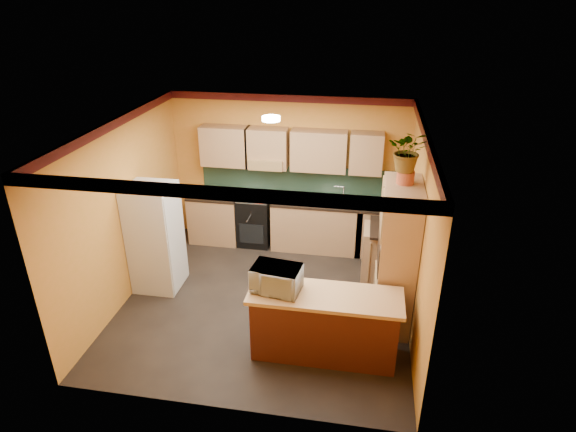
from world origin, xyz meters
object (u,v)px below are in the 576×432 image
object	(u,v)px
stove	(255,220)
fridge	(155,238)
base_cabinets_back	(289,223)
pantry	(397,258)
breakfast_bar	(324,327)
microwave	(276,278)

from	to	relation	value
stove	fridge	xyz separation A→B (m)	(-1.17, -1.64, 0.39)
base_cabinets_back	fridge	size ratio (longest dim) A/B	2.15
stove	pantry	bearing A→B (deg)	-39.23
breakfast_bar	base_cabinets_back	bearing A→B (deg)	108.31
stove	breakfast_bar	size ratio (longest dim) A/B	0.51
base_cabinets_back	breakfast_bar	xyz separation A→B (m)	(0.93, -2.82, 0.00)
breakfast_bar	microwave	size ratio (longest dim) A/B	3.05
fridge	microwave	distance (m)	2.44
stove	base_cabinets_back	bearing A→B (deg)	0.00
pantry	stove	bearing A→B (deg)	140.77
pantry	microwave	distance (m)	1.70
base_cabinets_back	stove	xyz separation A→B (m)	(-0.62, -0.00, 0.02)
base_cabinets_back	breakfast_bar	size ratio (longest dim) A/B	2.03
fridge	base_cabinets_back	bearing A→B (deg)	42.35
stove	pantry	world-z (taller)	pantry
base_cabinets_back	breakfast_bar	world-z (taller)	same
stove	microwave	size ratio (longest dim) A/B	1.54
fridge	breakfast_bar	xyz separation A→B (m)	(2.73, -1.18, -0.41)
base_cabinets_back	microwave	size ratio (longest dim) A/B	6.18
stove	pantry	size ratio (longest dim) A/B	0.43
pantry	breakfast_bar	distance (m)	1.35
stove	pantry	distance (m)	3.19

